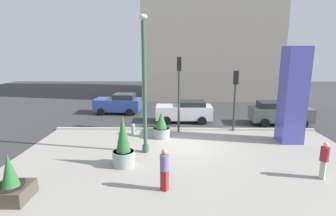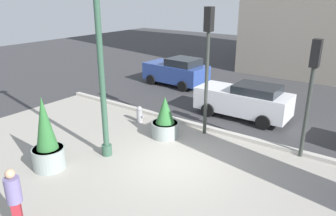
{
  "view_description": "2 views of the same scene",
  "coord_description": "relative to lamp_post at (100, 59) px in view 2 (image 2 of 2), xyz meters",
  "views": [
    {
      "loc": [
        -0.86,
        -14.57,
        5.39
      ],
      "look_at": [
        -1.12,
        1.12,
        2.02
      ],
      "focal_mm": 28.13,
      "sensor_mm": 36.0,
      "label": 1
    },
    {
      "loc": [
        5.61,
        -8.16,
        5.55
      ],
      "look_at": [
        -0.66,
        0.48,
        1.72
      ],
      "focal_mm": 34.59,
      "sensor_mm": 36.0,
      "label": 2
    }
  ],
  "objects": [
    {
      "name": "potted_plant_near_right",
      "position": [
        -0.87,
        -1.76,
        -2.52
      ],
      "size": [
        1.07,
        1.07,
        2.51
      ],
      "color": "gray",
      "rests_on": "ground_plane"
    },
    {
      "name": "ground_plane",
      "position": [
        2.31,
        5.0,
        -3.52
      ],
      "size": [
        60.0,
        60.0,
        0.0
      ],
      "primitive_type": "plane",
      "color": "#38383A"
    },
    {
      "name": "potted_plant_by_pillar",
      "position": [
        0.76,
        2.5,
        -2.82
      ],
      "size": [
        1.1,
        1.1,
        1.71
      ],
      "color": "gray",
      "rests_on": "ground_plane"
    },
    {
      "name": "plaza_pavement",
      "position": [
        2.31,
        -1.0,
        -3.52
      ],
      "size": [
        18.0,
        10.0,
        0.02
      ],
      "primitive_type": "cube",
      "color": "#9E998E",
      "rests_on": "ground_plane"
    },
    {
      "name": "curb_strip",
      "position": [
        2.31,
        4.12,
        -3.44
      ],
      "size": [
        18.0,
        0.24,
        0.16
      ],
      "primitive_type": "cube",
      "color": "#B7B2A8",
      "rests_on": "ground_plane"
    },
    {
      "name": "car_curb_west",
      "position": [
        -3.31,
        9.23,
        -2.64
      ],
      "size": [
        4.07,
        2.23,
        1.76
      ],
      "color": "#2D4793",
      "rests_on": "ground_plane"
    },
    {
      "name": "traffic_light_far_side",
      "position": [
        1.89,
        3.74,
        -0.12
      ],
      "size": [
        0.28,
        0.42,
        5.06
      ],
      "color": "#333833",
      "rests_on": "ground_plane"
    },
    {
      "name": "fire_hydrant",
      "position": [
        -1.12,
        3.11,
        -3.15
      ],
      "size": [
        0.36,
        0.26,
        0.75
      ],
      "color": "#99999E",
      "rests_on": "ground_plane"
    },
    {
      "name": "pedestrian_by_curb",
      "position": [
        1.16,
        -4.04,
        -2.55
      ],
      "size": [
        0.5,
        0.5,
        1.73
      ],
      "color": "maroon",
      "rests_on": "ground_plane"
    },
    {
      "name": "lamp_post",
      "position": [
        0.0,
        0.0,
        0.0
      ],
      "size": [
        0.44,
        0.44,
        7.21
      ],
      "color": "#335642",
      "rests_on": "ground_plane"
    },
    {
      "name": "traffic_light_corner",
      "position": [
        5.68,
        4.02,
        -0.69
      ],
      "size": [
        0.28,
        0.42,
        4.16
      ],
      "color": "#333833",
      "rests_on": "ground_plane"
    },
    {
      "name": "car_passing_lane",
      "position": [
        2.43,
        6.41,
        -2.67
      ],
      "size": [
        4.32,
        1.97,
        1.65
      ],
      "color": "silver",
      "rests_on": "ground_plane"
    }
  ]
}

